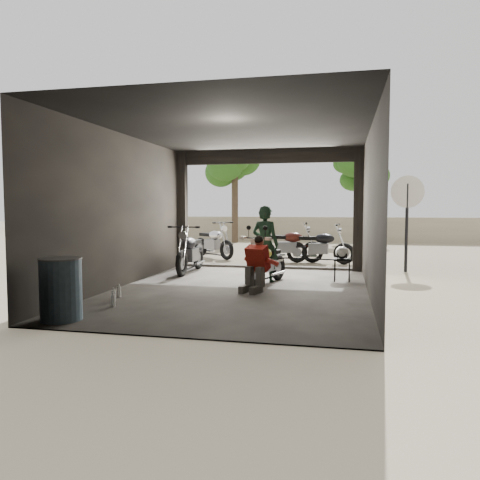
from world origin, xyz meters
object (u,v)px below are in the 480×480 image
at_px(outside_bike_c, 320,244).
at_px(mechanic, 255,265).
at_px(main_bike, 266,260).
at_px(helmet, 342,252).
at_px(oil_drum, 61,290).
at_px(rider, 265,244).
at_px(sign_post, 407,207).
at_px(stool, 342,262).
at_px(left_bike, 190,249).
at_px(outside_bike_a, 213,240).
at_px(outside_bike_b, 289,243).

distance_m(outside_bike_c, mechanic, 5.14).
distance_m(main_bike, helmet, 1.73).
bearing_deg(oil_drum, mechanic, 51.23).
height_order(outside_bike_c, rider, rider).
distance_m(outside_bike_c, sign_post, 2.82).
bearing_deg(sign_post, outside_bike_c, 171.82).
bearing_deg(helmet, oil_drum, -118.16).
bearing_deg(stool, helmet, -108.04).
bearing_deg(left_bike, main_bike, -32.12).
xyz_separation_m(outside_bike_a, sign_post, (5.75, -2.07, 1.08)).
bearing_deg(stool, oil_drum, -130.83).
bearing_deg(oil_drum, outside_bike_a, 90.97).
height_order(rider, mechanic, rider).
distance_m(main_bike, left_bike, 2.51).
relative_size(outside_bike_a, mechanic, 1.67).
xyz_separation_m(outside_bike_a, rider, (2.47, -4.51, 0.25)).
distance_m(outside_bike_b, sign_post, 3.66).
bearing_deg(sign_post, stool, -106.61).
height_order(main_bike, outside_bike_a, outside_bike_a).
distance_m(left_bike, oil_drum, 5.24).
xyz_separation_m(main_bike, mechanic, (-0.05, -1.04, 0.00)).
bearing_deg(stool, outside_bike_b, 114.95).
bearing_deg(rider, mechanic, 106.51).
bearing_deg(outside_bike_a, sign_post, -72.39).
xyz_separation_m(outside_bike_c, mechanic, (-1.02, -5.04, -0.06)).
distance_m(stool, helmet, 0.21).
xyz_separation_m(rider, stool, (1.67, 0.44, -0.40)).
distance_m(stool, oil_drum, 6.12).
bearing_deg(left_bike, outside_bike_b, 50.80).
xyz_separation_m(main_bike, helmet, (1.60, 0.65, 0.13)).
relative_size(outside_bike_c, rider, 1.03).
bearing_deg(main_bike, outside_bike_c, 93.90).
distance_m(outside_bike_b, rider, 3.87).
bearing_deg(mechanic, outside_bike_c, 95.35).
xyz_separation_m(rider, sign_post, (3.28, 2.44, 0.83)).
relative_size(outside_bike_c, sign_post, 0.71).
distance_m(rider, stool, 1.78).
bearing_deg(helmet, left_bike, -176.71).
relative_size(helmet, oil_drum, 0.33).
distance_m(main_bike, outside_bike_a, 5.38).
xyz_separation_m(outside_bike_a, outside_bike_b, (2.56, -0.65, 0.00)).
distance_m(outside_bike_b, oil_drum, 8.40).
xyz_separation_m(outside_bike_c, helmet, (0.63, -3.34, 0.07)).
xyz_separation_m(outside_bike_b, helmet, (1.58, -3.44, 0.06)).
relative_size(left_bike, helmet, 5.91).
height_order(outside_bike_b, mechanic, outside_bike_b).
bearing_deg(outside_bike_b, main_bike, 175.39).
bearing_deg(outside_bike_a, main_bike, -114.47).
bearing_deg(outside_bike_c, left_bike, 136.27).
height_order(stool, sign_post, sign_post).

